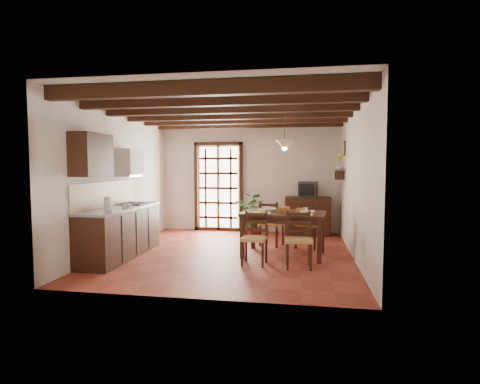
% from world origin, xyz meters
% --- Properties ---
extents(ground_plane, '(5.00, 5.00, 0.00)m').
position_xyz_m(ground_plane, '(0.00, 0.00, 0.00)').
color(ground_plane, maroon).
extents(room_shell, '(4.52, 5.02, 2.81)m').
position_xyz_m(room_shell, '(0.00, 0.00, 1.82)').
color(room_shell, silver).
rests_on(room_shell, ground_plane).
extents(ceiling_beams, '(4.50, 4.34, 0.20)m').
position_xyz_m(ceiling_beams, '(0.00, 0.00, 2.69)').
color(ceiling_beams, black).
rests_on(ceiling_beams, room_shell).
extents(french_door, '(1.26, 0.11, 2.32)m').
position_xyz_m(french_door, '(-0.80, 2.45, 1.18)').
color(french_door, white).
rests_on(french_door, ground_plane).
extents(kitchen_counter, '(0.64, 2.25, 1.38)m').
position_xyz_m(kitchen_counter, '(-1.96, -0.60, 0.47)').
color(kitchen_counter, black).
rests_on(kitchen_counter, ground_plane).
extents(upper_cabinet, '(0.35, 0.80, 0.70)m').
position_xyz_m(upper_cabinet, '(-2.08, -1.30, 1.85)').
color(upper_cabinet, black).
rests_on(upper_cabinet, room_shell).
extents(range_hood, '(0.38, 0.60, 0.54)m').
position_xyz_m(range_hood, '(-2.05, -0.05, 1.73)').
color(range_hood, white).
rests_on(range_hood, room_shell).
extents(counter_items, '(0.50, 1.43, 0.25)m').
position_xyz_m(counter_items, '(-1.95, -0.51, 0.96)').
color(counter_items, black).
rests_on(counter_items, kitchen_counter).
extents(dining_table, '(1.60, 1.12, 0.81)m').
position_xyz_m(dining_table, '(0.99, 0.00, 0.71)').
color(dining_table, '#361911').
rests_on(dining_table, ground_plane).
extents(chair_near_left, '(0.44, 0.42, 0.89)m').
position_xyz_m(chair_near_left, '(0.53, -0.72, 0.28)').
color(chair_near_left, tan).
rests_on(chair_near_left, ground_plane).
extents(chair_near_right, '(0.45, 0.43, 0.92)m').
position_xyz_m(chair_near_right, '(1.28, -0.80, 0.29)').
color(chair_near_right, tan).
rests_on(chair_near_right, ground_plane).
extents(chair_far_left, '(0.54, 0.53, 0.93)m').
position_xyz_m(chair_far_left, '(0.70, 0.81, 0.29)').
color(chair_far_left, tan).
rests_on(chair_far_left, ground_plane).
extents(chair_far_right, '(0.55, 0.53, 0.97)m').
position_xyz_m(chair_far_right, '(1.45, 0.72, 0.30)').
color(chair_far_right, tan).
rests_on(chair_far_right, ground_plane).
extents(table_setting, '(1.09, 0.73, 0.10)m').
position_xyz_m(table_setting, '(0.99, 0.00, 0.91)').
color(table_setting, yellow).
rests_on(table_setting, dining_table).
extents(table_bowl, '(0.26, 0.26, 0.05)m').
position_xyz_m(table_bowl, '(0.73, 0.08, 0.84)').
color(table_bowl, white).
rests_on(table_bowl, dining_table).
extents(sideboard, '(1.09, 0.50, 0.92)m').
position_xyz_m(sideboard, '(1.47, 2.23, 0.46)').
color(sideboard, black).
rests_on(sideboard, ground_plane).
extents(crt_tv, '(0.48, 0.46, 0.37)m').
position_xyz_m(crt_tv, '(1.47, 2.22, 1.11)').
color(crt_tv, black).
rests_on(crt_tv, sideboard).
extents(fuse_box, '(0.25, 0.03, 0.32)m').
position_xyz_m(fuse_box, '(1.50, 2.48, 1.75)').
color(fuse_box, white).
rests_on(fuse_box, room_shell).
extents(plant_pot, '(0.37, 0.37, 0.23)m').
position_xyz_m(plant_pot, '(0.12, 2.09, 0.11)').
color(plant_pot, maroon).
rests_on(plant_pot, ground_plane).
extents(potted_plant, '(2.35, 2.16, 2.18)m').
position_xyz_m(potted_plant, '(0.12, 2.09, 0.57)').
color(potted_plant, '#144C19').
rests_on(potted_plant, ground_plane).
extents(wall_shelf, '(0.20, 0.42, 0.20)m').
position_xyz_m(wall_shelf, '(2.14, 1.60, 1.51)').
color(wall_shelf, black).
rests_on(wall_shelf, room_shell).
extents(shelf_vase, '(0.15, 0.15, 0.15)m').
position_xyz_m(shelf_vase, '(2.14, 1.60, 1.65)').
color(shelf_vase, '#B2BFB2').
rests_on(shelf_vase, wall_shelf).
extents(shelf_flowers, '(0.14, 0.14, 0.36)m').
position_xyz_m(shelf_flowers, '(2.14, 1.60, 1.86)').
color(shelf_flowers, yellow).
rests_on(shelf_flowers, shelf_vase).
extents(framed_picture, '(0.03, 0.32, 0.32)m').
position_xyz_m(framed_picture, '(2.22, 1.60, 2.05)').
color(framed_picture, brown).
rests_on(framed_picture, room_shell).
extents(pendant_lamp, '(0.36, 0.36, 0.84)m').
position_xyz_m(pendant_lamp, '(0.99, 0.10, 2.08)').
color(pendant_lamp, black).
rests_on(pendant_lamp, room_shell).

